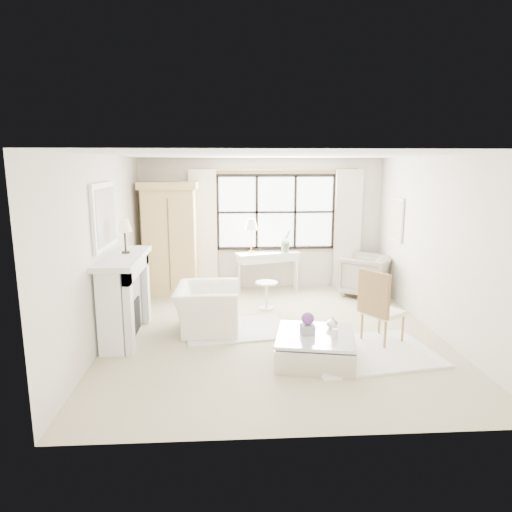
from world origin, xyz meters
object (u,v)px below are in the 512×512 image
object	(u,v)px
club_armchair	(207,308)
coffee_table	(315,348)
armoire	(171,238)
console_table	(268,271)

from	to	relation	value
club_armchair	coffee_table	size ratio (longest dim) A/B	0.93
armoire	club_armchair	distance (m)	2.40
coffee_table	console_table	bearing A→B (deg)	106.89
armoire	club_armchair	world-z (taller)	armoire
armoire	coffee_table	size ratio (longest dim) A/B	1.90
club_armchair	console_table	bearing A→B (deg)	-24.82
armoire	console_table	bearing A→B (deg)	7.32
armoire	console_table	distance (m)	2.09
console_table	armoire	bearing A→B (deg)	168.51
console_table	club_armchair	size ratio (longest dim) A/B	1.25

